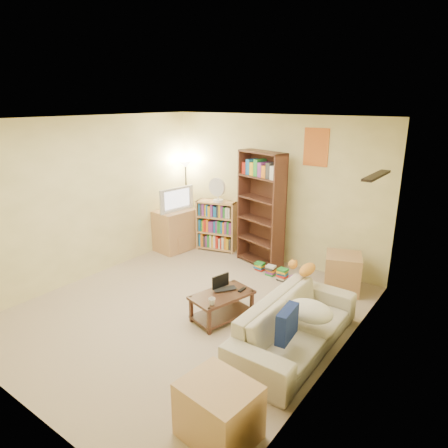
# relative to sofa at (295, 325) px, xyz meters

# --- Properties ---
(room) EXTENTS (4.50, 4.54, 2.52)m
(room) POSITION_rel_sofa_xyz_m (-1.55, -0.07, 1.34)
(room) COLOR #C0B090
(room) RESTS_ON ground
(sofa) EXTENTS (1.96, 0.81, 0.57)m
(sofa) POSITION_rel_sofa_xyz_m (0.00, 0.00, 0.00)
(sofa) COLOR beige
(sofa) RESTS_ON ground
(navy_pillow) EXTENTS (0.15, 0.38, 0.34)m
(navy_pillow) POSITION_rel_sofa_xyz_m (0.10, -0.42, 0.26)
(navy_pillow) COLOR navy
(navy_pillow) RESTS_ON sofa
(cream_blanket) EXTENTS (0.52, 0.37, 0.22)m
(cream_blanket) POSITION_rel_sofa_xyz_m (0.14, 0.05, 0.20)
(cream_blanket) COLOR beige
(cream_blanket) RESTS_ON sofa
(tabby_cat) EXTENTS (0.45, 0.16, 0.15)m
(tabby_cat) POSITION_rel_sofa_xyz_m (-0.26, 0.75, 0.36)
(tabby_cat) COLOR orange
(tabby_cat) RESTS_ON sofa
(coffee_table) EXTENTS (0.63, 0.88, 0.35)m
(coffee_table) POSITION_rel_sofa_xyz_m (-1.04, 0.01, -0.07)
(coffee_table) COLOR #422419
(coffee_table) RESTS_ON ground
(laptop) EXTENTS (0.48, 0.47, 0.02)m
(laptop) POSITION_rel_sofa_xyz_m (-1.04, 0.09, 0.08)
(laptop) COLOR black
(laptop) RESTS_ON coffee_table
(laptop_screen) EXTENTS (0.08, 0.26, 0.18)m
(laptop_screen) POSITION_rel_sofa_xyz_m (-1.15, 0.12, 0.18)
(laptop_screen) COLOR white
(laptop_screen) RESTS_ON laptop
(mug) EXTENTS (0.14, 0.14, 0.08)m
(mug) POSITION_rel_sofa_xyz_m (-0.97, -0.29, 0.11)
(mug) COLOR silver
(mug) RESTS_ON coffee_table
(tv_remote) EXTENTS (0.05, 0.14, 0.02)m
(tv_remote) POSITION_rel_sofa_xyz_m (-0.89, 0.25, 0.08)
(tv_remote) COLOR black
(tv_remote) RESTS_ON coffee_table
(tv_stand) EXTENTS (0.59, 0.77, 0.77)m
(tv_stand) POSITION_rel_sofa_xyz_m (-3.25, 1.52, 0.10)
(tv_stand) COLOR tan
(tv_stand) RESTS_ON ground
(television) EXTENTS (0.78, 0.28, 0.44)m
(television) POSITION_rel_sofa_xyz_m (-3.25, 1.52, 0.70)
(television) COLOR black
(television) RESTS_ON tv_stand
(tall_bookshelf) EXTENTS (0.92, 0.51, 1.93)m
(tall_bookshelf) POSITION_rel_sofa_xyz_m (-1.60, 1.86, 0.74)
(tall_bookshelf) COLOR #49261C
(tall_bookshelf) RESTS_ON ground
(short_bookshelf) EXTENTS (0.78, 0.48, 0.94)m
(short_bookshelf) POSITION_rel_sofa_xyz_m (-2.61, 1.98, 0.19)
(short_bookshelf) COLOR tan
(short_bookshelf) RESTS_ON ground
(desk_fan) EXTENTS (0.33, 0.19, 0.45)m
(desk_fan) POSITION_rel_sofa_xyz_m (-2.56, 1.93, 0.89)
(desk_fan) COLOR white
(desk_fan) RESTS_ON short_bookshelf
(floor_lamp) EXTENTS (0.27, 0.27, 1.62)m
(floor_lamp) POSITION_rel_sofa_xyz_m (-3.35, 1.98, 1.01)
(floor_lamp) COLOR black
(floor_lamp) RESTS_ON ground
(side_table) EXTENTS (0.64, 0.64, 0.57)m
(side_table) POSITION_rel_sofa_xyz_m (-0.08, 1.69, 0.00)
(side_table) COLOR tan
(side_table) RESTS_ON ground
(end_cabinet) EXTENTS (0.66, 0.57, 0.51)m
(end_cabinet) POSITION_rel_sofa_xyz_m (0.06, -1.53, -0.03)
(end_cabinet) COLOR tan
(end_cabinet) RESTS_ON ground
(book_stacks) EXTENTS (0.90, 0.33, 0.20)m
(book_stacks) POSITION_rel_sofa_xyz_m (-1.06, 1.51, -0.20)
(book_stacks) COLOR red
(book_stacks) RESTS_ON ground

